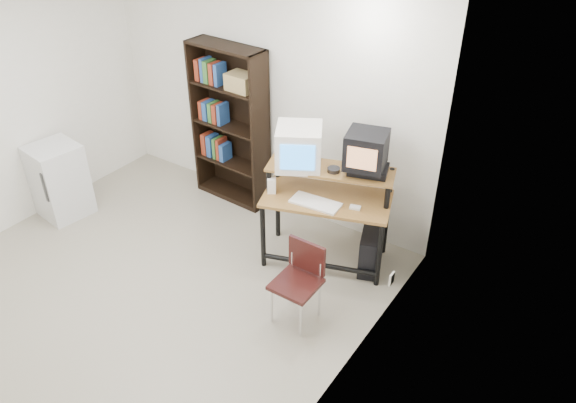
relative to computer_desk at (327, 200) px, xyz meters
The scene contains 18 objects.
floor 1.95m from the computer_desk, 128.99° to the right, with size 4.00×4.00×0.01m, color #A8A08B.
ceiling 2.64m from the computer_desk, 128.99° to the right, with size 4.00×4.00×0.01m, color white.
back_wall 1.42m from the computer_desk, 153.08° to the left, with size 4.00×0.01×2.60m, color white.
right_wall 1.76m from the computer_desk, 58.97° to the right, with size 0.01×4.00×2.60m, color white.
computer_desk is the anchor object (origin of this frame).
crt_monitor 0.58m from the computer_desk, behind, with size 0.57×0.57×0.40m.
vcr 0.49m from the computer_desk, 37.60° to the left, with size 0.36×0.26×0.08m, color black.
crt_tv 0.63m from the computer_desk, 37.65° to the left, with size 0.44×0.43×0.34m.
cd_spindle 0.31m from the computer_desk, 72.93° to the left, with size 0.12×0.12×0.05m, color #26262B.
keyboard 0.18m from the computer_desk, 98.28° to the right, with size 0.47×0.21×0.04m, color white.
mousepad 0.34m from the computer_desk, ahead, with size 0.22×0.18×0.01m, color black.
mouse 0.33m from the computer_desk, ahead, with size 0.10×0.06×0.03m, color white.
desk_speaker 0.55m from the computer_desk, 153.69° to the right, with size 0.08×0.07×0.17m, color white.
pc_tower 0.67m from the computer_desk, 14.57° to the left, with size 0.20×0.45×0.42m, color black.
school_chair 0.90m from the computer_desk, 74.49° to the right, with size 0.38×0.38×0.75m.
bookshelf 1.59m from the computer_desk, 163.75° to the left, with size 0.92×0.35×1.82m.
mini_fridge 3.03m from the computer_desk, 161.86° to the right, with size 0.56×0.57×0.84m.
wall_outlet 0.96m from the computer_desk, 17.64° to the right, with size 0.02×0.08×0.12m, color beige.
Camera 1 is at (3.35, -2.53, 3.60)m, focal length 35.00 mm.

